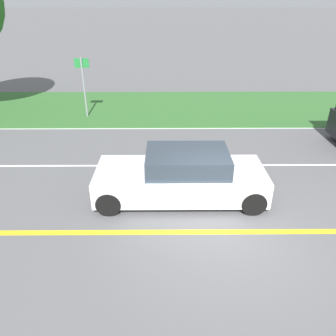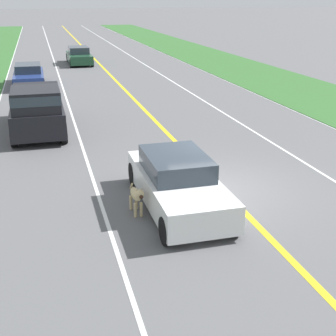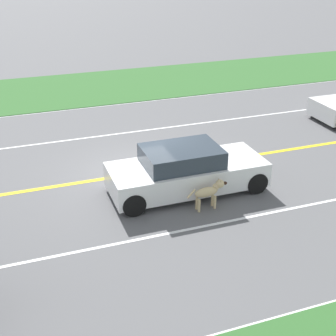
% 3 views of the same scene
% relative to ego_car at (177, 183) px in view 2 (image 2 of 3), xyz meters
% --- Properties ---
extents(ground_plane, '(400.00, 400.00, 0.00)m').
position_rel_ego_car_xyz_m(ground_plane, '(-1.56, -1.00, -0.65)').
color(ground_plane, '#5B5B5E').
extents(centre_divider_line, '(0.18, 160.00, 0.01)m').
position_rel_ego_car_xyz_m(centre_divider_line, '(-1.56, -1.00, -0.65)').
color(centre_divider_line, yellow).
rests_on(centre_divider_line, ground).
extents(lane_dash_same_dir, '(0.10, 160.00, 0.01)m').
position_rel_ego_car_xyz_m(lane_dash_same_dir, '(1.94, -1.00, -0.65)').
color(lane_dash_same_dir, white).
rests_on(lane_dash_same_dir, ground).
extents(lane_dash_oncoming, '(0.10, 160.00, 0.01)m').
position_rel_ego_car_xyz_m(lane_dash_oncoming, '(-5.06, -1.00, -0.65)').
color(lane_dash_oncoming, white).
rests_on(lane_dash_oncoming, ground).
extents(ego_car, '(1.82, 4.54, 1.39)m').
position_rel_ego_car_xyz_m(ego_car, '(0.00, 0.00, 0.00)').
color(ego_car, white).
rests_on(ego_car, ground).
extents(dog, '(0.27, 1.20, 0.84)m').
position_rel_ego_car_xyz_m(dog, '(1.14, 0.24, -0.13)').
color(dog, '#D1B784').
rests_on(dog, ground).
extents(pickup_truck, '(2.04, 5.58, 2.00)m').
position_rel_ego_car_xyz_m(pickup_truck, '(3.45, -8.46, 0.36)').
color(pickup_truck, black).
rests_on(pickup_truck, ground).
extents(car_trailing_near, '(1.80, 4.79, 1.29)m').
position_rel_ego_car_xyz_m(car_trailing_near, '(3.88, -19.42, -0.04)').
color(car_trailing_near, navy).
rests_on(car_trailing_near, ground).
extents(car_trailing_mid, '(1.82, 4.79, 1.35)m').
position_rel_ego_car_xyz_m(car_trailing_mid, '(-0.00, -28.44, -0.02)').
color(car_trailing_mid, '#1E472D').
rests_on(car_trailing_mid, ground).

